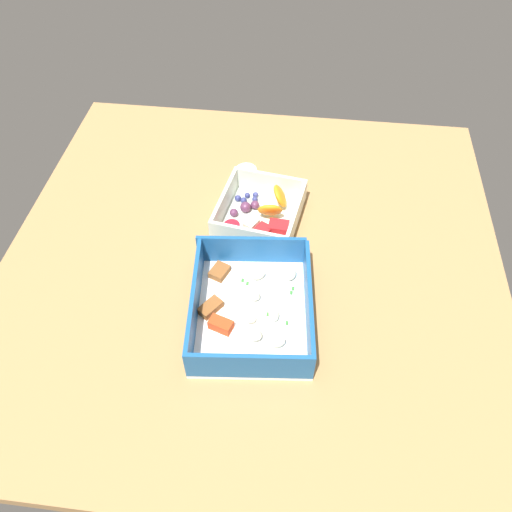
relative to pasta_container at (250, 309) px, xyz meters
The scene contains 4 objects.
table_surface 11.85cm from the pasta_container, ahead, with size 80.00×80.00×2.00cm, color #9E7547.
pasta_container is the anchor object (origin of this frame).
fruit_bowl 19.53cm from the pasta_container, ahead, with size 16.27×15.22×5.03cm.
paper_cup_liner 31.20cm from the pasta_container, ahead, with size 3.89×3.89×1.73cm, color white.
Camera 1 is at (-53.30, -6.95, 64.64)cm, focal length 35.79 mm.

